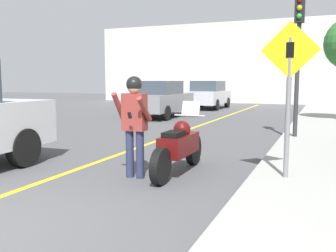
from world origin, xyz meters
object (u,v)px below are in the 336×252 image
Objects in this scene: crossing_sign at (289,85)px; parked_car_grey at (160,99)px; traffic_light at (299,39)px; person_biker at (134,116)px; parked_car_silver at (209,95)px; motorcycle at (179,146)px.

crossing_sign reaches higher than parked_car_grey.
traffic_light reaches higher than crossing_sign.
person_biker is 2.59m from crossing_sign.
parked_car_grey is at bearing -94.89° from parked_car_silver.
crossing_sign is at bearing -55.92° from parked_car_grey.
motorcycle is 2.17m from crossing_sign.
traffic_light is at bearing -62.07° from parked_car_silver.
traffic_light is at bearing 92.38° from crossing_sign.
motorcycle is 0.54× the size of parked_car_grey.
traffic_light is 12.48m from parked_car_silver.
parked_car_grey is at bearing 115.75° from motorcycle.
person_biker is 0.42× the size of parked_car_grey.
traffic_light reaches higher than parked_car_silver.
parked_car_silver is at bearing 102.17° from person_biker.
motorcycle is 0.54× the size of parked_car_silver.
motorcycle is 1.02m from person_biker.
parked_car_silver is (-5.77, 10.89, -1.96)m from traffic_light.
parked_car_silver is at bearing 110.84° from crossing_sign.
traffic_light is at bearing -37.33° from parked_car_grey.
motorcycle is at bearing 44.95° from person_biker.
person_biker is at bearing -112.76° from traffic_light.
person_biker is at bearing -166.48° from crossing_sign.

